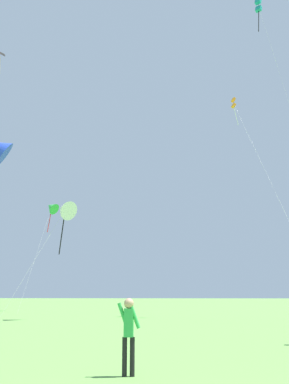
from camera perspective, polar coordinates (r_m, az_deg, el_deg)
kite_green_small at (r=49.47m, az=-12.53°, el=-2.04°), size 2.04×8.09×12.34m
kite_white_distant at (r=31.87m, az=-10.80°, el=-2.30°), size 3.80×5.23×8.80m
kite_orange_box at (r=38.02m, az=12.21°, el=11.21°), size 3.30×12.20×18.57m
kite_teal_box at (r=46.73m, az=15.28°, el=22.93°), size 4.37×5.71×30.40m
person_far_back at (r=9.67m, az=-2.17°, el=-18.04°), size 0.52×0.22×1.62m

